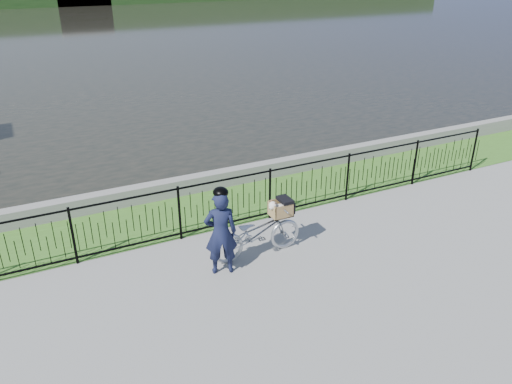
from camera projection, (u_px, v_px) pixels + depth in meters
ground at (262, 266)px, 9.10m from camera, size 120.00×120.00×0.00m
grass_strip at (210, 208)px, 11.20m from camera, size 60.00×2.00×0.01m
water at (55, 36)px, 35.86m from camera, size 120.00×120.00×0.00m
quay_wall at (194, 184)px, 11.93m from camera, size 60.00×0.30×0.40m
fence at (227, 203)px, 10.15m from camera, size 14.00×0.06×1.15m
bicycle_rig at (257, 232)px, 9.26m from camera, size 1.79×0.63×1.08m
cyclist at (221, 232)px, 8.61m from camera, size 0.65×0.52×1.64m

